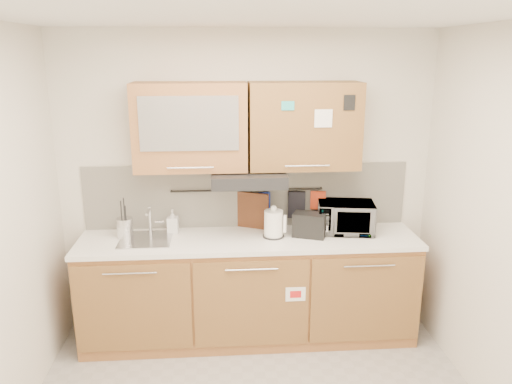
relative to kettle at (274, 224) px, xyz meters
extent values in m
plane|color=white|center=(-0.21, -1.20, 1.57)|extent=(3.20, 3.20, 0.00)
plane|color=silver|center=(-0.21, 0.30, 0.27)|extent=(3.20, 0.00, 3.20)
cube|color=#AE753D|center=(-0.21, 0.00, -0.59)|extent=(2.80, 0.60, 0.88)
cube|color=black|center=(-0.21, 0.00, -0.98)|extent=(2.80, 0.54, 0.10)
cube|color=olive|center=(-1.14, -0.31, -0.56)|extent=(0.91, 0.02, 0.74)
cylinder|color=silver|center=(-1.14, -0.33, -0.25)|extent=(0.41, 0.01, 0.01)
cube|color=olive|center=(-0.21, -0.31, -0.56)|extent=(0.91, 0.02, 0.74)
cylinder|color=silver|center=(-0.21, -0.33, -0.25)|extent=(0.41, 0.01, 0.01)
cube|color=olive|center=(0.73, -0.31, -0.56)|extent=(0.91, 0.02, 0.74)
cylinder|color=silver|center=(0.73, -0.33, -0.25)|extent=(0.41, 0.01, 0.01)
cube|color=white|center=(-0.21, -0.01, -0.13)|extent=(2.82, 0.62, 0.04)
cube|color=silver|center=(-0.21, 0.29, 0.17)|extent=(2.80, 0.02, 0.56)
cube|color=#AE753D|center=(-0.67, 0.13, 0.80)|extent=(0.90, 0.35, 0.70)
cube|color=silver|center=(-0.67, -0.06, 0.85)|extent=(0.76, 0.02, 0.42)
cube|color=olive|center=(0.25, 0.13, 0.80)|extent=(0.90, 0.35, 0.70)
cube|color=white|center=(0.37, -0.05, 0.88)|extent=(0.14, 0.00, 0.14)
cube|color=black|center=(-0.21, 0.05, 0.39)|extent=(0.60, 0.46, 0.10)
cube|color=silver|center=(-1.06, 0.00, -0.11)|extent=(0.42, 0.40, 0.03)
cylinder|color=silver|center=(-1.04, 0.16, 0.01)|extent=(0.03, 0.03, 0.24)
cylinder|color=silver|center=(-1.04, 0.08, 0.11)|extent=(0.02, 0.18, 0.02)
cylinder|color=black|center=(-0.21, 0.25, 0.23)|extent=(1.30, 0.02, 0.02)
cylinder|color=silver|center=(-1.23, 0.08, -0.02)|extent=(0.16, 0.16, 0.17)
cylinder|color=black|center=(-1.25, 0.09, 0.05)|extent=(0.01, 0.01, 0.31)
cylinder|color=black|center=(-1.21, 0.06, 0.03)|extent=(0.01, 0.01, 0.28)
cylinder|color=black|center=(-1.23, 0.10, 0.06)|extent=(0.01, 0.01, 0.34)
cylinder|color=black|center=(-1.25, 0.05, 0.01)|extent=(0.01, 0.01, 0.25)
cylinder|color=white|center=(0.00, 0.00, 0.00)|extent=(0.20, 0.20, 0.23)
sphere|color=white|center=(0.00, 0.00, 0.14)|extent=(0.05, 0.05, 0.05)
cube|color=white|center=(0.09, -0.04, 0.02)|extent=(0.03, 0.04, 0.15)
cylinder|color=black|center=(0.00, 0.00, -0.10)|extent=(0.18, 0.18, 0.01)
cube|color=black|center=(0.30, -0.01, -0.01)|extent=(0.30, 0.24, 0.20)
cube|color=black|center=(0.26, 0.01, 0.08)|extent=(0.11, 0.14, 0.01)
cube|color=black|center=(0.34, -0.03, 0.08)|extent=(0.11, 0.14, 0.01)
imported|color=#999999|center=(0.63, 0.08, 0.02)|extent=(0.51, 0.38, 0.26)
imported|color=#999999|center=(-0.85, 0.17, -0.01)|extent=(0.10, 0.10, 0.20)
cube|color=brown|center=(-0.17, 0.24, 0.02)|extent=(0.29, 0.15, 0.38)
cube|color=#21359B|center=(-0.06, 0.24, 0.12)|extent=(0.11, 0.06, 0.18)
cube|color=black|center=(0.23, 0.24, 0.09)|extent=(0.15, 0.06, 0.24)
cube|color=#B53418|center=(0.41, 0.24, 0.13)|extent=(0.13, 0.04, 0.16)
camera|label=1|loc=(-0.44, -3.89, 1.37)|focal=35.00mm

